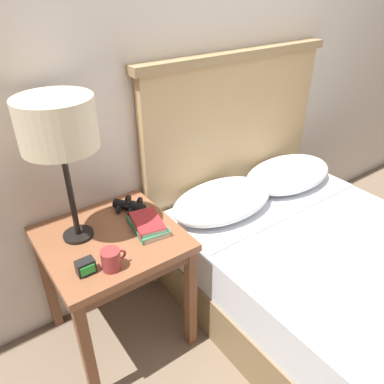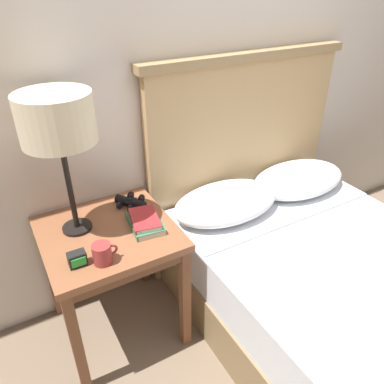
% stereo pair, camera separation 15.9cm
% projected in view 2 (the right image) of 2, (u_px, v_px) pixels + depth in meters
% --- Properties ---
extents(wall_back, '(8.00, 0.06, 2.60)m').
position_uv_depth(wall_back, '(210.00, 46.00, 1.86)').
color(wall_back, silver).
rests_on(wall_back, ground_plane).
extents(nightstand, '(0.58, 0.58, 0.63)m').
position_uv_depth(nightstand, '(109.00, 244.00, 1.71)').
color(nightstand, brown).
rests_on(nightstand, ground_plane).
extents(bed, '(1.26, 2.03, 1.27)m').
position_uv_depth(bed, '(349.00, 302.00, 1.75)').
color(bed, olive).
rests_on(bed, ground_plane).
extents(table_lamp, '(0.29, 0.29, 0.61)m').
position_uv_depth(table_lamp, '(57.00, 121.00, 1.42)').
color(table_lamp, black).
rests_on(table_lamp, nightstand).
extents(book_on_nightstand, '(0.16, 0.22, 0.03)m').
position_uv_depth(book_on_nightstand, '(145.00, 223.00, 1.69)').
color(book_on_nightstand, silver).
rests_on(book_on_nightstand, nightstand).
extents(book_stacked_on_top, '(0.15, 0.21, 0.02)m').
position_uv_depth(book_stacked_on_top, '(144.00, 219.00, 1.68)').
color(book_stacked_on_top, silver).
rests_on(book_stacked_on_top, book_on_nightstand).
extents(binoculars_pair, '(0.16, 0.16, 0.05)m').
position_uv_depth(binoculars_pair, '(131.00, 202.00, 1.83)').
color(binoculars_pair, black).
rests_on(binoculars_pair, nightstand).
extents(coffee_mug, '(0.10, 0.08, 0.08)m').
position_uv_depth(coffee_mug, '(103.00, 254.00, 1.47)').
color(coffee_mug, '#993333').
rests_on(coffee_mug, nightstand).
extents(alarm_clock, '(0.07, 0.05, 0.06)m').
position_uv_depth(alarm_clock, '(77.00, 259.00, 1.46)').
color(alarm_clock, black).
rests_on(alarm_clock, nightstand).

